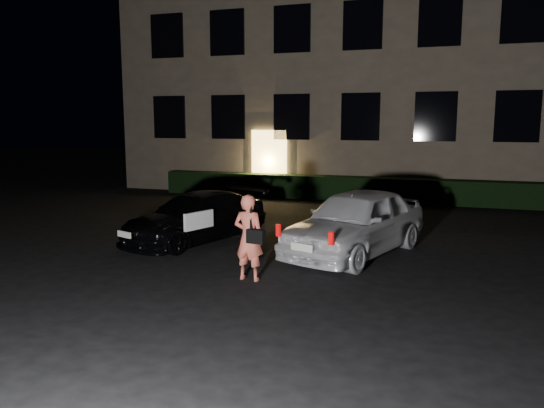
% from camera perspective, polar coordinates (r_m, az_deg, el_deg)
% --- Properties ---
extents(ground, '(80.00, 80.00, 0.00)m').
position_cam_1_polar(ground, '(9.51, -1.55, -8.54)').
color(ground, black).
rests_on(ground, ground).
extents(building, '(20.00, 8.11, 12.00)m').
position_cam_1_polar(building, '(23.92, 11.27, 16.32)').
color(building, '#685A4A').
rests_on(building, ground).
extents(hedge, '(15.00, 0.70, 0.85)m').
position_cam_1_polar(hedge, '(19.43, 9.09, 1.64)').
color(hedge, black).
rests_on(hedge, ground).
extents(sedan, '(2.87, 4.27, 1.15)m').
position_cam_1_polar(sedan, '(12.80, -8.18, -1.42)').
color(sedan, black).
rests_on(sedan, ground).
extents(hatch, '(2.96, 4.49, 1.42)m').
position_cam_1_polar(hatch, '(11.53, 9.01, -1.90)').
color(hatch, white).
rests_on(hatch, ground).
extents(man, '(0.65, 0.43, 1.57)m').
position_cam_1_polar(man, '(9.53, -2.50, -3.60)').
color(man, '#DE644E').
rests_on(man, ground).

